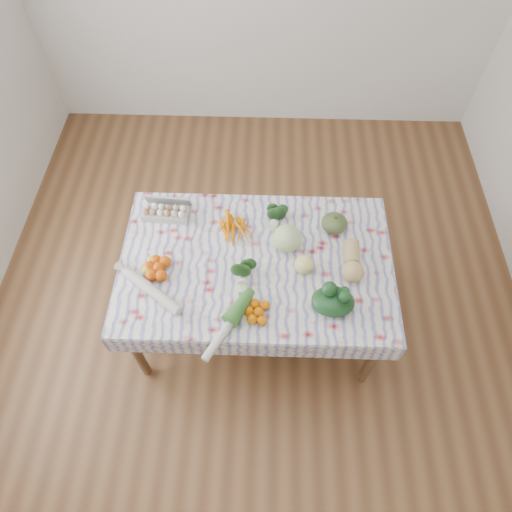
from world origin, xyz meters
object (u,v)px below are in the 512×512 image
egg_carton (165,213)px  butternut_squash (352,260)px  cabbage (287,238)px  grapefruit (304,265)px  dining_table (256,269)px  kabocha_squash (334,223)px

egg_carton → butternut_squash: bearing=-12.5°
cabbage → grapefruit: bearing=-59.1°
cabbage → dining_table: bearing=-148.1°
butternut_squash → dining_table: bearing=-178.2°
cabbage → grapefruit: cabbage is taller
egg_carton → grapefruit: (0.88, -0.38, 0.02)m
cabbage → grapefruit: 0.20m
kabocha_squash → grapefruit: (-0.20, -0.32, 0.00)m
dining_table → kabocha_squash: size_ratio=9.87×
egg_carton → kabocha_squash: size_ratio=1.85×
dining_table → grapefruit: 0.32m
dining_table → cabbage: (0.19, 0.12, 0.17)m
dining_table → grapefruit: bearing=-10.3°
dining_table → cabbage: bearing=31.9°
egg_carton → grapefruit: bearing=-19.4°
cabbage → grapefruit: (0.10, -0.17, -0.03)m
kabocha_squash → butternut_squash: size_ratio=0.59×
cabbage → butternut_squash: cabbage is taller
butternut_squash → grapefruit: size_ratio=2.39×
cabbage → grapefruit: size_ratio=1.53×
kabocha_squash → dining_table: bearing=-150.9°
dining_table → butternut_squash: 0.59m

